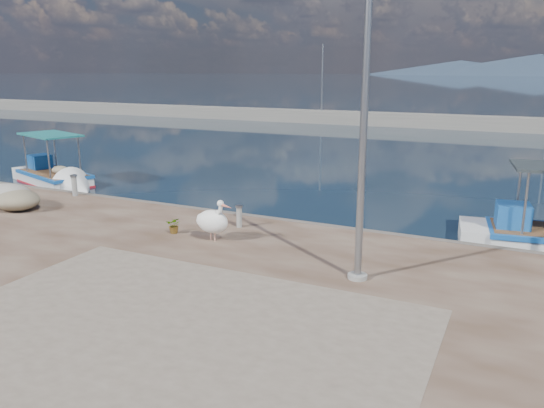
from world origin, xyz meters
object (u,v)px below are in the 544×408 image
Objects in this scene: lamp_post at (364,132)px; bollard_near at (239,215)px; pelican at (213,221)px; boat_left at (54,179)px.

lamp_post is 5.76m from bollard_near.
bollard_near is (0.01, 1.45, -0.20)m from pelican.
boat_left is 4.64× the size of pelican.
lamp_post is at bearing -2.64° from boat_left.
pelican is at bearing -90.42° from bollard_near.
lamp_post reaches higher than boat_left.
lamp_post is 10.44× the size of bollard_near.
pelican is (11.82, -5.27, 0.86)m from boat_left.
pelican is at bearing 168.33° from lamp_post.
bollard_near is at bearing 151.71° from lamp_post.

